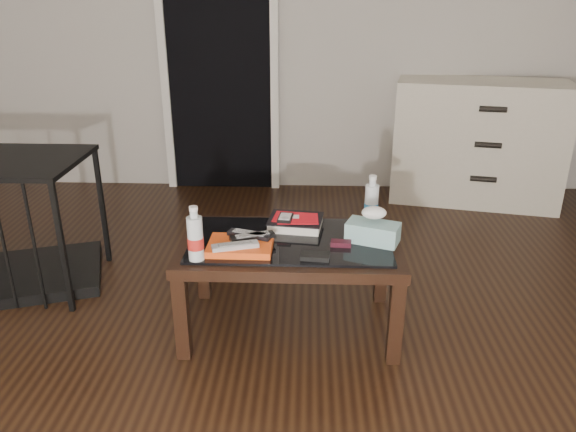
% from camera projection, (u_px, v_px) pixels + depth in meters
% --- Properties ---
extents(ground, '(5.00, 5.00, 0.00)m').
position_uv_depth(ground, '(236.00, 384.00, 2.33)').
color(ground, black).
rests_on(ground, ground).
extents(doorway, '(0.90, 0.08, 2.07)m').
position_uv_depth(doorway, '(219.00, 57.00, 4.23)').
color(doorway, black).
rests_on(doorway, ground).
extents(coffee_table, '(1.00, 0.60, 0.46)m').
position_uv_depth(coffee_table, '(290.00, 252.00, 2.57)').
color(coffee_table, black).
rests_on(coffee_table, ground).
extents(dresser, '(1.28, 0.73, 0.90)m').
position_uv_depth(dresser, '(477.00, 142.00, 4.16)').
color(dresser, beige).
rests_on(dresser, ground).
extents(pet_crate, '(1.04, 0.86, 0.71)m').
position_uv_depth(pet_crate, '(9.00, 244.00, 3.04)').
color(pet_crate, black).
rests_on(pet_crate, ground).
extents(magazines, '(0.28, 0.21, 0.03)m').
position_uv_depth(magazines, '(240.00, 246.00, 2.45)').
color(magazines, '#ED4D16').
rests_on(magazines, coffee_table).
extents(remote_silver, '(0.21, 0.11, 0.02)m').
position_uv_depth(remote_silver, '(235.00, 246.00, 2.39)').
color(remote_silver, '#9E9DA1').
rests_on(remote_silver, magazines).
extents(remote_black_front, '(0.20, 0.12, 0.02)m').
position_uv_depth(remote_black_front, '(252.00, 236.00, 2.48)').
color(remote_black_front, black).
rests_on(remote_black_front, magazines).
extents(remote_black_back, '(0.21, 0.11, 0.02)m').
position_uv_depth(remote_black_back, '(249.00, 234.00, 2.50)').
color(remote_black_back, black).
rests_on(remote_black_back, magazines).
extents(textbook, '(0.27, 0.23, 0.05)m').
position_uv_depth(textbook, '(296.00, 223.00, 2.67)').
color(textbook, black).
rests_on(textbook, coffee_table).
extents(dvd_mailers, '(0.21, 0.16, 0.01)m').
position_uv_depth(dvd_mailers, '(294.00, 217.00, 2.66)').
color(dvd_mailers, red).
rests_on(dvd_mailers, textbook).
extents(ipod, '(0.08, 0.11, 0.02)m').
position_uv_depth(ipod, '(285.00, 218.00, 2.63)').
color(ipod, black).
rests_on(ipod, dvd_mailers).
extents(flip_phone, '(0.09, 0.05, 0.02)m').
position_uv_depth(flip_phone, '(341.00, 243.00, 2.48)').
color(flip_phone, black).
rests_on(flip_phone, coffee_table).
extents(wallet, '(0.13, 0.08, 0.02)m').
position_uv_depth(wallet, '(315.00, 256.00, 2.37)').
color(wallet, black).
rests_on(wallet, coffee_table).
extents(water_bottle_left, '(0.07, 0.07, 0.24)m').
position_uv_depth(water_bottle_left, '(195.00, 233.00, 2.32)').
color(water_bottle_left, silver).
rests_on(water_bottle_left, coffee_table).
extents(water_bottle_right, '(0.08, 0.08, 0.24)m').
position_uv_depth(water_bottle_right, '(372.00, 199.00, 2.68)').
color(water_bottle_right, silver).
rests_on(water_bottle_right, coffee_table).
extents(tissue_box, '(0.26, 0.19, 0.09)m').
position_uv_depth(tissue_box, '(373.00, 232.00, 2.51)').
color(tissue_box, teal).
rests_on(tissue_box, coffee_table).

